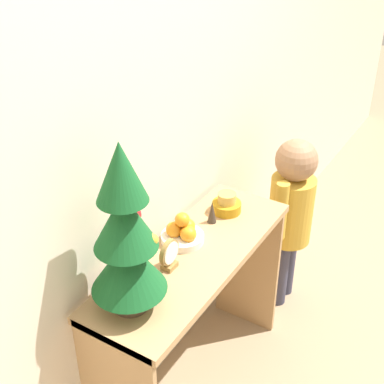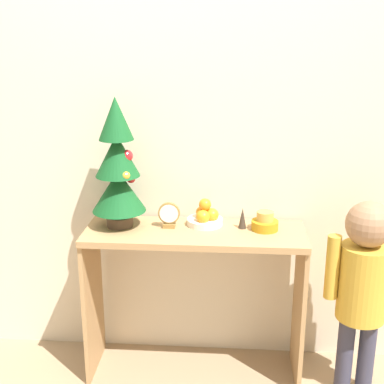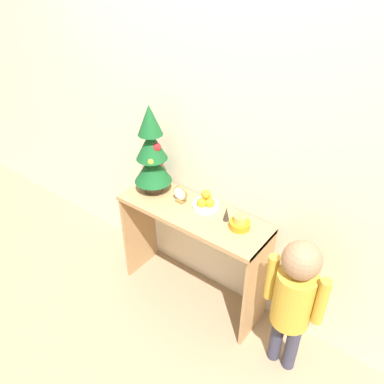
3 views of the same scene
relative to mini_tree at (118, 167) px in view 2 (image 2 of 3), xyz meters
name	(u,v)px [view 2 (image 2 of 3)]	position (x,y,z in m)	size (l,w,h in m)	color
back_wall	(198,113)	(0.35, 0.19, 0.22)	(7.00, 0.05, 2.50)	beige
console_table	(194,267)	(0.35, -0.03, -0.47)	(1.01, 0.35, 0.74)	tan
mini_tree	(118,167)	(0.00, 0.00, 0.00)	(0.25, 0.25, 0.60)	#4C3828
fruit_bowl	(205,217)	(0.40, 0.05, -0.24)	(0.17, 0.17, 0.13)	silver
singing_bowl	(265,223)	(0.67, 0.00, -0.25)	(0.12, 0.12, 0.09)	#B78419
desk_clock	(169,215)	(0.23, 0.00, -0.22)	(0.10, 0.04, 0.12)	olive
figurine	(242,218)	(0.57, 0.02, -0.24)	(0.04, 0.04, 0.10)	#382D23
child_figure	(364,277)	(1.11, -0.13, -0.44)	(0.34, 0.22, 0.93)	#38384C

